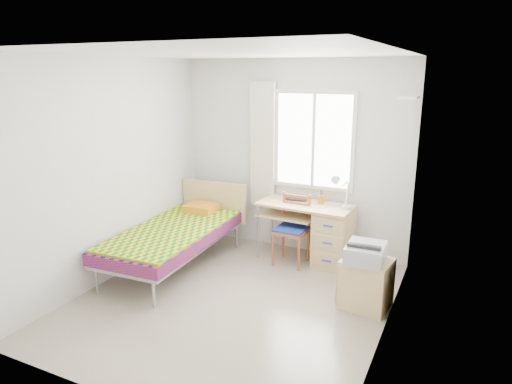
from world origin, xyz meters
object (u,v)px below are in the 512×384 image
desk (328,233)px  chair (293,225)px  cabinet (366,283)px  printer (366,252)px  bed (177,233)px

desk → chair: bearing=-156.3°
desk → cabinet: size_ratio=2.29×
desk → printer: bearing=-52.5°
bed → printer: size_ratio=4.78×
chair → printer: size_ratio=2.04×
desk → printer: desk is taller
bed → cabinet: 2.42m
desk → printer: size_ratio=2.79×
desk → printer: 1.20m
bed → printer: bearing=-4.1°
bed → printer: (2.40, -0.07, 0.19)m
bed → desk: bearing=25.1°
desk → cabinet: desk is taller
bed → desk: size_ratio=1.72×
bed → desk: 1.94m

